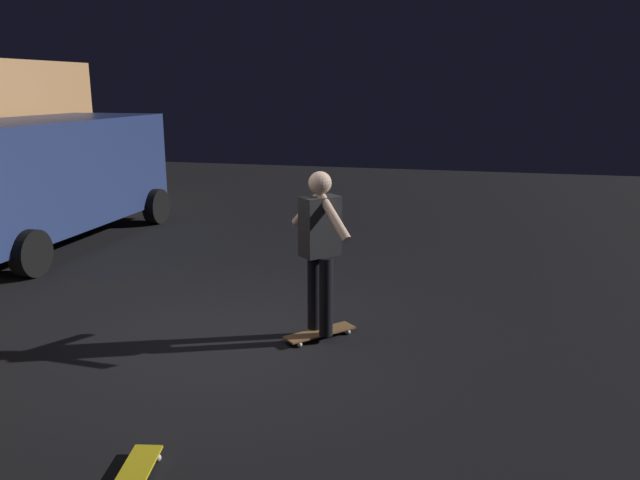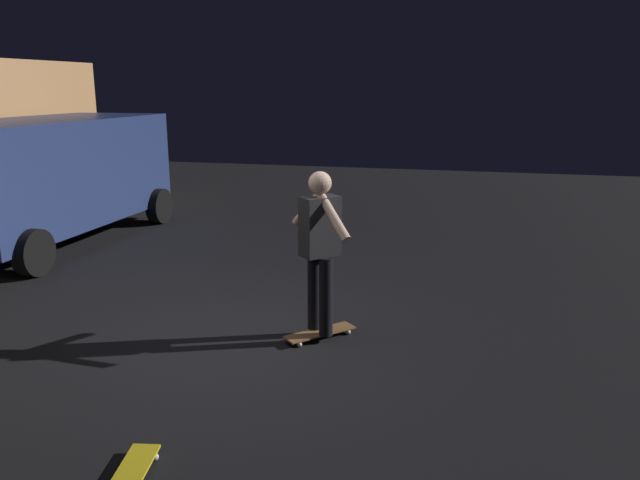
% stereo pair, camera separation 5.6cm
% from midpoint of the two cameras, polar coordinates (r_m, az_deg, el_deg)
% --- Properties ---
extents(ground_plane, '(28.00, 28.00, 0.00)m').
position_cam_midpoint_polar(ground_plane, '(6.54, -8.16, -9.13)').
color(ground_plane, black).
extents(parked_van, '(4.61, 2.21, 2.03)m').
position_cam_midpoint_polar(parked_van, '(11.18, -23.40, 5.67)').
color(parked_van, navy).
rests_on(parked_van, ground_plane).
extents(skateboard_ridden, '(0.71, 0.68, 0.07)m').
position_cam_midpoint_polar(skateboard_ridden, '(6.53, 0.25, -8.50)').
color(skateboard_ridden, olive).
rests_on(skateboard_ridden, ground_plane).
extents(skateboard_spare, '(0.80, 0.35, 0.07)m').
position_cam_midpoint_polar(skateboard_spare, '(4.52, -16.83, -20.23)').
color(skateboard_spare, gold).
rests_on(skateboard_spare, ground_plane).
extents(skater, '(0.73, 0.78, 1.67)m').
position_cam_midpoint_polar(skater, '(6.22, 0.26, -0.12)').
color(skater, black).
rests_on(skater, skateboard_ridden).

